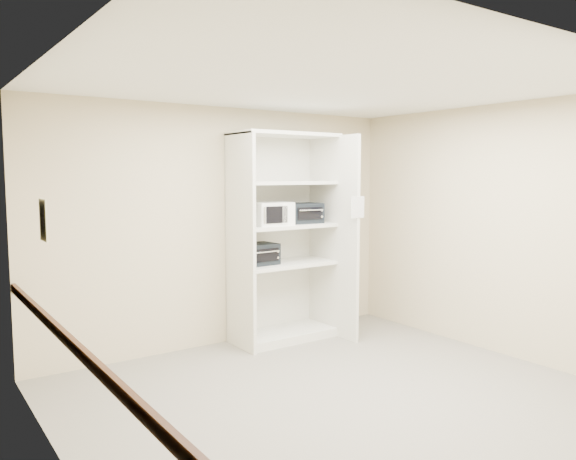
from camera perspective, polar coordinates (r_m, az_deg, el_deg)
floor at (r=5.16m, az=4.87°, el=-16.51°), size 4.50×4.00×0.01m
ceiling at (r=4.83m, az=5.15°, el=14.63°), size 4.50×4.00×0.01m
wall_back at (r=6.46m, az=-6.44°, el=0.35°), size 4.50×0.02×2.70m
wall_front at (r=3.54m, az=26.34°, el=-4.60°), size 4.50×0.02×2.70m
wall_left at (r=3.80m, az=-22.09°, el=-3.76°), size 0.02×4.00×2.70m
wall_right at (r=6.48m, az=20.45°, el=0.04°), size 0.02×4.00×2.70m
shelving_unit at (r=6.58m, az=-0.08°, el=-1.44°), size 1.24×0.92×2.42m
microwave at (r=6.37m, az=-1.72°, el=1.67°), size 0.45×0.35×0.26m
toaster_oven_upper at (r=6.65m, az=1.52°, el=1.73°), size 0.43×0.34×0.24m
toaster_oven_lower at (r=6.41m, az=-3.15°, el=-2.45°), size 0.45×0.35×0.24m
paper_sign at (r=6.38m, az=7.09°, el=2.32°), size 0.19×0.01×0.24m
chair_rail at (r=3.90m, az=-21.52°, el=-10.28°), size 0.04×3.98×0.08m
wall_poster at (r=4.26m, az=-23.60°, el=0.93°), size 0.01×0.21×0.30m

